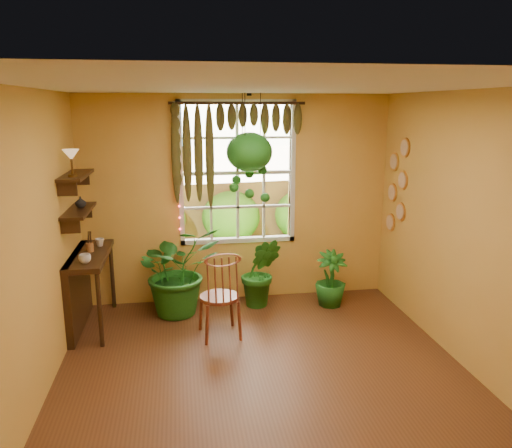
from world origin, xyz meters
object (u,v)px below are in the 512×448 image
(counter_ledge, at_px, (82,282))
(windsor_chair, at_px, (220,308))
(potted_plant_mid, at_px, (261,272))
(hanging_basket, at_px, (249,158))
(potted_plant_left, at_px, (178,270))

(counter_ledge, height_order, windsor_chair, windsor_chair)
(windsor_chair, distance_m, potted_plant_mid, 1.01)
(potted_plant_mid, bearing_deg, hanging_basket, 130.58)
(counter_ledge, bearing_deg, potted_plant_mid, 7.92)
(potted_plant_left, height_order, potted_plant_mid, potted_plant_left)
(potted_plant_left, bearing_deg, windsor_chair, -58.24)
(potted_plant_left, bearing_deg, counter_ledge, -168.15)
(counter_ledge, height_order, potted_plant_left, potted_plant_left)
(potted_plant_left, distance_m, hanging_basket, 1.65)
(counter_ledge, xyz_separation_m, potted_plant_mid, (2.16, 0.30, -0.09))
(hanging_basket, bearing_deg, potted_plant_mid, -49.42)
(windsor_chair, bearing_deg, hanging_basket, 55.66)
(windsor_chair, xyz_separation_m, potted_plant_left, (-0.46, 0.74, 0.23))
(counter_ledge, relative_size, hanging_basket, 0.89)
(counter_ledge, relative_size, potted_plant_left, 1.06)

